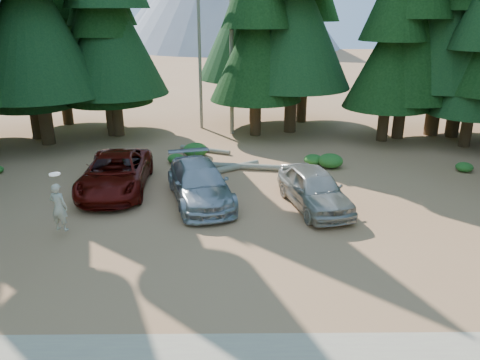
% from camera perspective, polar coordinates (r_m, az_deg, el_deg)
% --- Properties ---
extents(ground, '(160.00, 160.00, 0.00)m').
position_cam_1_polar(ground, '(15.86, -4.23, -7.51)').
color(ground, '#AD7449').
rests_on(ground, ground).
extents(forest_belt_north, '(36.00, 7.00, 22.00)m').
position_cam_1_polar(forest_belt_north, '(29.96, -2.51, 5.92)').
color(forest_belt_north, black).
rests_on(forest_belt_north, ground).
extents(snag_front, '(0.24, 0.24, 12.00)m').
position_cam_1_polar(snag_front, '(28.56, -1.05, 17.43)').
color(snag_front, gray).
rests_on(snag_front, ground).
extents(snag_back, '(0.20, 0.20, 10.00)m').
position_cam_1_polar(snag_back, '(30.20, -4.96, 15.61)').
color(snag_back, gray).
rests_on(snag_back, ground).
extents(red_pickup, '(2.91, 5.79, 1.57)m').
position_cam_1_polar(red_pickup, '(20.60, -14.93, 0.86)').
color(red_pickup, '#590C07').
rests_on(red_pickup, ground).
extents(silver_minivan_center, '(3.44, 5.65, 1.53)m').
position_cam_1_polar(silver_minivan_center, '(18.86, -4.94, -0.37)').
color(silver_minivan_center, '#ACB0B4').
rests_on(silver_minivan_center, ground).
extents(silver_minivan_right, '(2.84, 4.86, 1.55)m').
position_cam_1_polar(silver_minivan_right, '(18.42, 9.05, -1.02)').
color(silver_minivan_right, '#B0A99C').
rests_on(silver_minivan_right, ground).
extents(frisbee_player, '(0.71, 0.56, 2.03)m').
position_cam_1_polar(frisbee_player, '(16.94, -21.23, -3.07)').
color(frisbee_player, beige).
rests_on(frisbee_player, ground).
extents(log_left, '(3.64, 2.51, 0.30)m').
position_cam_1_polar(log_left, '(22.23, -2.24, 1.23)').
color(log_left, gray).
rests_on(log_left, ground).
extents(log_mid, '(2.81, 1.40, 0.24)m').
position_cam_1_polar(log_mid, '(25.62, -4.29, 3.70)').
color(log_mid, gray).
rests_on(log_mid, ground).
extents(log_right, '(4.63, 1.00, 0.30)m').
position_cam_1_polar(log_right, '(22.67, 1.67, 1.61)').
color(log_right, gray).
rests_on(log_right, ground).
extents(shrub_far_left, '(1.04, 1.04, 0.57)m').
position_cam_1_polar(shrub_far_left, '(22.22, -13.00, 1.08)').
color(shrub_far_left, '#22671F').
rests_on(shrub_far_left, ground).
extents(shrub_left, '(1.01, 1.01, 0.55)m').
position_cam_1_polar(shrub_left, '(24.01, -15.15, 2.30)').
color(shrub_left, '#22671F').
rests_on(shrub_left, ground).
extents(shrub_center_left, '(1.30, 1.30, 0.71)m').
position_cam_1_polar(shrub_center_left, '(24.82, -5.47, 3.69)').
color(shrub_center_left, '#22671F').
rests_on(shrub_center_left, ground).
extents(shrub_center_right, '(0.85, 0.85, 0.47)m').
position_cam_1_polar(shrub_center_right, '(23.87, -7.81, 2.60)').
color(shrub_center_right, '#22671F').
rests_on(shrub_center_right, ground).
extents(shrub_right, '(1.22, 1.22, 0.67)m').
position_cam_1_polar(shrub_right, '(23.40, 10.97, 2.32)').
color(shrub_right, '#22671F').
rests_on(shrub_right, ground).
extents(shrub_far_right, '(0.93, 0.93, 0.51)m').
position_cam_1_polar(shrub_far_right, '(23.69, 8.92, 2.47)').
color(shrub_far_right, '#22671F').
rests_on(shrub_far_right, ground).
extents(shrub_edge_east, '(0.80, 0.80, 0.44)m').
position_cam_1_polar(shrub_edge_east, '(24.86, 25.68, 1.44)').
color(shrub_edge_east, '#22671F').
rests_on(shrub_edge_east, ground).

